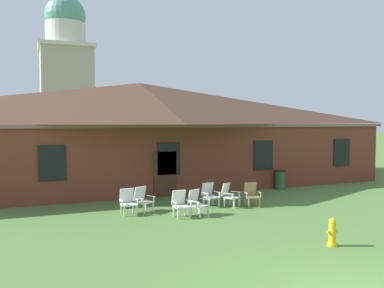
{
  "coord_description": "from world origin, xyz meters",
  "views": [
    {
      "loc": [
        -5.92,
        -5.54,
        3.49
      ],
      "look_at": [
        -0.58,
        7.67,
        2.68
      ],
      "focal_mm": 37.52,
      "sensor_mm": 36.0,
      "label": 1
    }
  ],
  "objects": [
    {
      "name": "lawn_chair_left_end",
      "position": [
        -0.87,
        8.08,
        0.5
      ],
      "size": [
        0.65,
        0.68,
        0.96
      ],
      "color": "white",
      "rests_on": "ground"
    },
    {
      "name": "lawn_chair_by_porch",
      "position": [
        -2.57,
        9.2,
        0.5
      ],
      "size": [
        0.66,
        0.69,
        0.96
      ],
      "color": "silver",
      "rests_on": "ground"
    },
    {
      "name": "brick_building",
      "position": [
        -0.0,
        17.04,
        2.9
      ],
      "size": [
        26.51,
        10.4,
        5.69
      ],
      "color": "brown",
      "rests_on": "ground"
    },
    {
      "name": "fire_hydrant",
      "position": [
        1.88,
        3.25,
        0.38
      ],
      "size": [
        0.36,
        0.28,
        0.79
      ],
      "color": "gold",
      "rests_on": "ground"
    },
    {
      "name": "lawn_chair_middle",
      "position": [
        -0.24,
        8.03,
        0.5
      ],
      "size": [
        0.81,
        0.85,
        0.96
      ],
      "color": "silver",
      "rests_on": "ground"
    },
    {
      "name": "lawn_chair_under_eave",
      "position": [
        2.52,
        8.77,
        0.5
      ],
      "size": [
        0.72,
        0.76,
        0.96
      ],
      "color": "tan",
      "rests_on": "ground"
    },
    {
      "name": "lawn_chair_far_side",
      "position": [
        1.6,
        8.99,
        0.5
      ],
      "size": [
        0.84,
        0.87,
        0.96
      ],
      "color": "silver",
      "rests_on": "ground"
    },
    {
      "name": "lawn_chair_near_door",
      "position": [
        -1.93,
        9.42,
        0.5
      ],
      "size": [
        0.8,
        0.84,
        0.96
      ],
      "color": "silver",
      "rests_on": "ground"
    },
    {
      "name": "lawn_chair_right_end",
      "position": [
        0.89,
        9.38,
        0.5
      ],
      "size": [
        0.69,
        0.72,
        0.96
      ],
      "color": "silver",
      "rests_on": "ground"
    },
    {
      "name": "dome_tower",
      "position": [
        -2.52,
        35.9,
        7.49
      ],
      "size": [
        5.18,
        5.18,
        16.6
      ],
      "color": "#BCB29E",
      "rests_on": "ground"
    },
    {
      "name": "trash_bin",
      "position": [
        5.97,
        11.74,
        0.5
      ],
      "size": [
        0.56,
        0.56,
        0.98
      ],
      "color": "#335638",
      "rests_on": "ground"
    }
  ]
}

